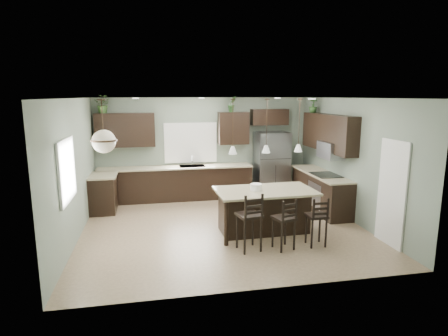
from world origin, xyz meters
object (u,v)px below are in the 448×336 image
Objects in this scene: bar_stool_right at (316,221)px; plant_back_left at (103,104)px; serving_dish at (256,187)px; bar_stool_left at (249,221)px; refrigerator at (271,165)px; kitchen_island at (265,211)px; bar_stool_center at (284,224)px.

plant_back_left is (-4.23, 3.89, 2.15)m from bar_stool_right.
serving_dish is 0.21× the size of bar_stool_left.
refrigerator is at bearing -3.51° from plant_back_left.
refrigerator is 1.89× the size of bar_stool_right.
plant_back_left reaches higher than kitchen_island.
serving_dish is 1.39m from bar_stool_right.
serving_dish is 0.51× the size of plant_back_left.
refrigerator is 1.65× the size of bar_stool_left.
serving_dish reaches higher than bar_stool_center.
plant_back_left is at bearing 138.14° from bar_stool_right.
refrigerator is at bearing 60.11° from bar_stool_center.
refrigerator is 4.83m from plant_back_left.
bar_stool_center is at bearing -175.93° from bar_stool_right.
bar_stool_right is at bearing -11.90° from bar_stool_center.
serving_dish is 0.24× the size of bar_stool_center.
bar_stool_center is 0.67m from bar_stool_right.
bar_stool_center is at bearing -85.86° from kitchen_island.
bar_stool_right is (-0.28, -3.61, -0.44)m from refrigerator.
bar_stool_center is at bearing -104.59° from refrigerator.
bar_stool_left reaches higher than serving_dish.
bar_stool_right is at bearing -94.42° from refrigerator.
refrigerator is 3.65m from bar_stool_right.
kitchen_island is 0.91m from bar_stool_center.
serving_dish is 4.75m from plant_back_left.
kitchen_island is 2.05× the size of bar_stool_center.
bar_stool_center is at bearing -72.22° from serving_dish.
kitchen_island is 1.15m from bar_stool_right.
bar_stool_left reaches higher than bar_stool_center.
bar_stool_center is 1.02× the size of bar_stool_right.
plant_back_left is (-3.28, 3.03, 1.64)m from serving_dish.
bar_stool_center is (0.29, -0.90, -0.50)m from serving_dish.
bar_stool_right is (0.96, -0.86, -0.51)m from serving_dish.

